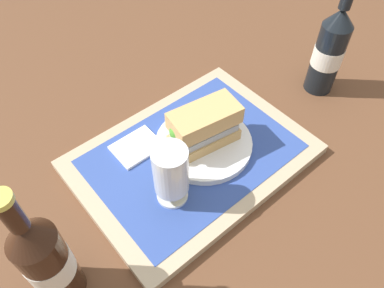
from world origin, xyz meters
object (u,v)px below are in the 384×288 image
object	(u,v)px
sandwich	(201,126)
second_bottle	(329,50)
beer_bottle	(46,260)
plate	(202,142)
beer_glass	(171,174)

from	to	relation	value
sandwich	second_bottle	world-z (taller)	second_bottle
beer_bottle	second_bottle	bearing A→B (deg)	-176.92
plate	second_bottle	world-z (taller)	second_bottle
sandwich	beer_glass	bearing A→B (deg)	35.01
plate	second_bottle	xyz separation A→B (m)	(-0.33, 0.03, 0.08)
second_bottle	beer_glass	bearing A→B (deg)	3.15
plate	beer_bottle	bearing A→B (deg)	11.06
plate	beer_glass	size ratio (longest dim) A/B	1.52
beer_glass	sandwich	bearing A→B (deg)	-154.17
sandwich	beer_glass	world-z (taller)	beer_glass
beer_glass	second_bottle	distance (m)	0.45
beer_glass	second_bottle	xyz separation A→B (m)	(-0.45, -0.02, 0.02)
sandwich	beer_bottle	bearing A→B (deg)	20.45
sandwich	beer_bottle	distance (m)	0.35
beer_glass	beer_bottle	world-z (taller)	beer_bottle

